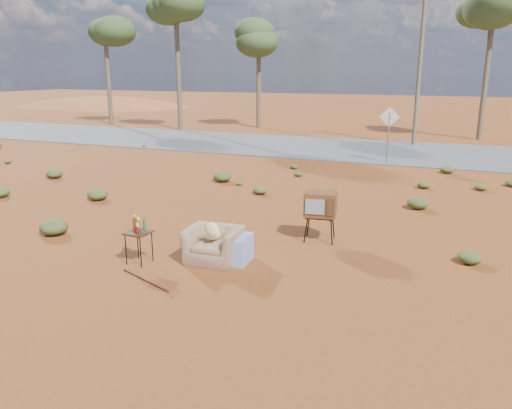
% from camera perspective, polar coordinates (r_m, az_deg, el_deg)
% --- Properties ---
extents(ground, '(140.00, 140.00, 0.00)m').
position_cam_1_polar(ground, '(9.59, -4.84, -6.61)').
color(ground, brown).
rests_on(ground, ground).
extents(highway, '(140.00, 7.00, 0.04)m').
position_cam_1_polar(highway, '(23.54, 12.09, 6.14)').
color(highway, '#565659').
rests_on(highway, ground).
extents(dirt_mound, '(26.00, 18.00, 2.00)m').
position_cam_1_polar(dirt_mound, '(54.16, -17.07, 10.67)').
color(dirt_mound, '#A15726').
rests_on(dirt_mound, ground).
extents(armchair, '(1.21, 0.83, 0.87)m').
position_cam_1_polar(armchair, '(9.52, -4.35, -4.15)').
color(armchair, '#8A664B').
rests_on(armchair, ground).
extents(tv_unit, '(0.74, 0.63, 1.07)m').
position_cam_1_polar(tv_unit, '(10.62, 7.38, -0.03)').
color(tv_unit, black).
rests_on(tv_unit, ground).
extents(side_table, '(0.46, 0.46, 0.88)m').
position_cam_1_polar(side_table, '(9.62, -13.37, -2.85)').
color(side_table, '#321F12').
rests_on(side_table, ground).
extents(rusty_bar, '(1.26, 0.53, 0.04)m').
position_cam_1_polar(rusty_bar, '(8.96, -12.55, -8.43)').
color(rusty_bar, '#4A2313').
rests_on(rusty_bar, ground).
extents(road_sign, '(0.78, 0.06, 2.19)m').
position_cam_1_polar(road_sign, '(20.18, 14.95, 8.78)').
color(road_sign, brown).
rests_on(road_sign, ground).
extents(eucalyptus_far_left, '(3.20, 3.20, 7.10)m').
position_cam_1_polar(eucalyptus_far_left, '(35.69, -16.89, 18.31)').
color(eucalyptus_far_left, brown).
rests_on(eucalyptus_far_left, ground).
extents(eucalyptus_left, '(3.20, 3.20, 8.10)m').
position_cam_1_polar(eucalyptus_left, '(31.55, -9.14, 21.04)').
color(eucalyptus_left, brown).
rests_on(eucalyptus_left, ground).
extents(eucalyptus_near_left, '(3.20, 3.20, 6.60)m').
position_cam_1_polar(eucalyptus_near_left, '(32.33, 0.31, 18.45)').
color(eucalyptus_near_left, brown).
rests_on(eucalyptus_near_left, ground).
extents(eucalyptus_center, '(3.20, 3.20, 7.60)m').
position_cam_1_polar(eucalyptus_center, '(29.07, 25.51, 19.40)').
color(eucalyptus_center, brown).
rests_on(eucalyptus_center, ground).
extents(utility_pole_center, '(1.40, 0.20, 8.00)m').
position_cam_1_polar(utility_pole_center, '(25.50, 18.28, 15.71)').
color(utility_pole_center, brown).
rests_on(utility_pole_center, ground).
extents(scrub_patch, '(17.49, 8.07, 0.33)m').
position_cam_1_polar(scrub_patch, '(13.70, 0.46, 0.72)').
color(scrub_patch, '#415123').
rests_on(scrub_patch, ground).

